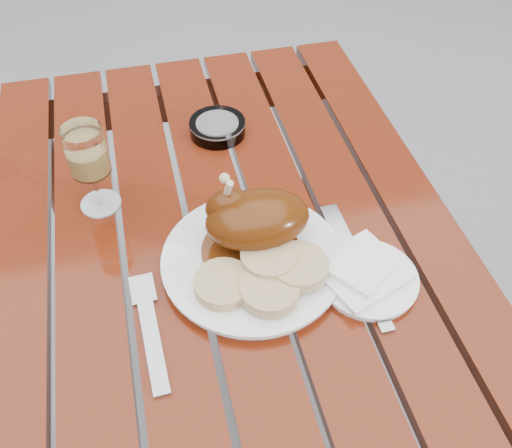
{
  "coord_description": "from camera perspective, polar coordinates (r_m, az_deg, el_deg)",
  "views": [
    {
      "loc": [
        -0.1,
        -0.61,
        1.48
      ],
      "look_at": [
        0.05,
        0.02,
        0.78
      ],
      "focal_mm": 40.0,
      "sensor_mm": 36.0,
      "label": 1
    }
  ],
  "objects": [
    {
      "name": "knife",
      "position": [
        0.93,
        10.35,
        -4.82
      ],
      "size": [
        0.03,
        0.23,
        0.01
      ],
      "primitive_type": "cube",
      "rotation": [
        0.0,
        0.0,
        0.01
      ],
      "color": "gray",
      "rests_on": "table"
    },
    {
      "name": "roast_duck",
      "position": [
        0.91,
        -0.29,
        0.49
      ],
      "size": [
        0.18,
        0.16,
        0.12
      ],
      "color": "#522109",
      "rests_on": "dinner_plate"
    },
    {
      "name": "dinner_plate",
      "position": [
        0.93,
        -0.33,
        -3.72
      ],
      "size": [
        0.36,
        0.36,
        0.02
      ],
      "primitive_type": "cylinder",
      "rotation": [
        0.0,
        0.0,
        -0.23
      ],
      "color": "white",
      "rests_on": "table"
    },
    {
      "name": "ground",
      "position": [
        1.6,
        -1.74,
        -20.03
      ],
      "size": [
        60.0,
        60.0,
        0.0
      ],
      "primitive_type": "plane",
      "color": "slate",
      "rests_on": "ground"
    },
    {
      "name": "ashtray",
      "position": [
        1.17,
        -3.87,
        9.61
      ],
      "size": [
        0.12,
        0.12,
        0.03
      ],
      "primitive_type": "cylinder",
      "rotation": [
        0.0,
        0.0,
        -0.02
      ],
      "color": "#B2B7BC",
      "rests_on": "table"
    },
    {
      "name": "napkin",
      "position": [
        0.92,
        10.45,
        -4.62
      ],
      "size": [
        0.16,
        0.16,
        0.01
      ],
      "primitive_type": "cube",
      "rotation": [
        0.0,
        0.0,
        0.36
      ],
      "color": "white",
      "rests_on": "side_plate"
    },
    {
      "name": "side_plate",
      "position": [
        0.93,
        11.15,
        -5.41
      ],
      "size": [
        0.2,
        0.2,
        0.01
      ],
      "primitive_type": "cylinder",
      "rotation": [
        0.0,
        0.0,
        -0.29
      ],
      "color": "white",
      "rests_on": "table"
    },
    {
      "name": "bread_dumplings",
      "position": [
        0.88,
        0.96,
        -5.04
      ],
      "size": [
        0.21,
        0.15,
        0.03
      ],
      "color": "tan",
      "rests_on": "dinner_plate"
    },
    {
      "name": "table",
      "position": [
        1.27,
        -2.13,
        -13.47
      ],
      "size": [
        0.8,
        1.2,
        0.75
      ],
      "primitive_type": "cube",
      "color": "maroon",
      "rests_on": "ground"
    },
    {
      "name": "fork",
      "position": [
        0.87,
        -10.42,
        -10.96
      ],
      "size": [
        0.03,
        0.2,
        0.01
      ],
      "primitive_type": "cube",
      "rotation": [
        0.0,
        0.0,
        0.04
      ],
      "color": "gray",
      "rests_on": "table"
    },
    {
      "name": "wine_glass",
      "position": [
        1.01,
        -16.14,
        5.28
      ],
      "size": [
        0.09,
        0.09,
        0.17
      ],
      "primitive_type": "cylinder",
      "rotation": [
        0.0,
        0.0,
        -0.32
      ],
      "color": "tan",
      "rests_on": "table"
    }
  ]
}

